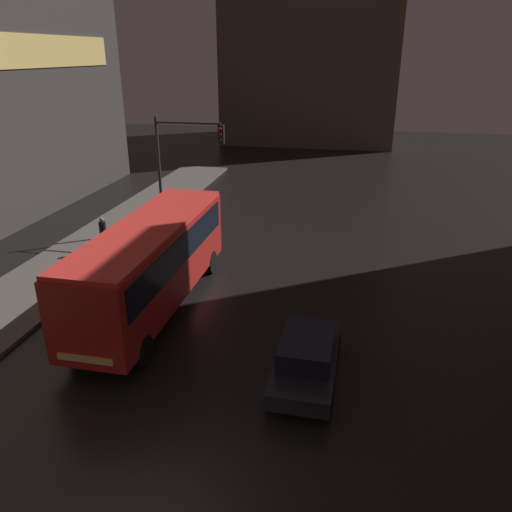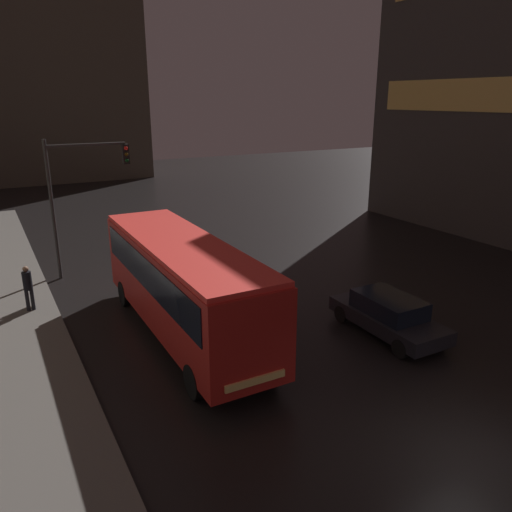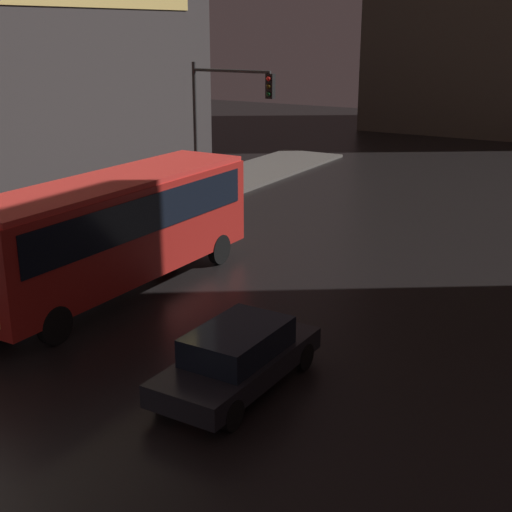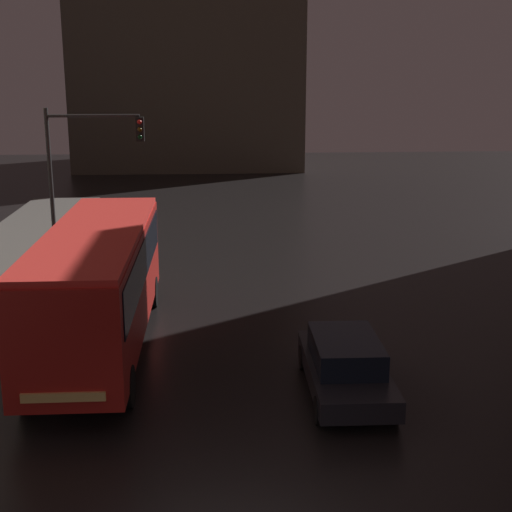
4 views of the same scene
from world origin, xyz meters
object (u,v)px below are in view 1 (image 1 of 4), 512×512
Objects in this scene: bus_near at (152,257)px; pedestrian_near at (103,232)px; traffic_light_main at (181,157)px; car_taxi at (307,356)px.

bus_near is 6.54m from pedestrian_near.
traffic_light_main is (2.87, 3.62, 3.10)m from pedestrian_near.
bus_near is at bearing 26.65° from pedestrian_near.
bus_near is 2.30× the size of car_taxi.
pedestrian_near is 5.57m from traffic_light_main.
traffic_light_main reaches higher than bus_near.
car_taxi is 14.48m from traffic_light_main.
car_taxi is at bearing 35.98° from pedestrian_near.
bus_near is at bearing -27.00° from car_taxi.
traffic_light_main reaches higher than car_taxi.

